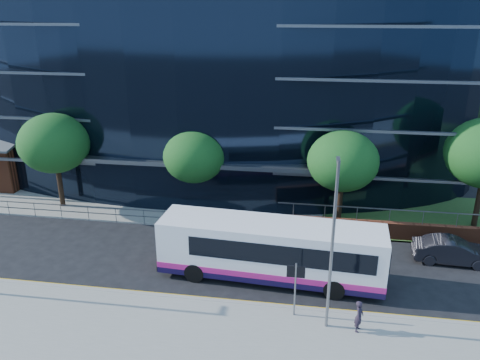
% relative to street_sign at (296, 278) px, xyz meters
% --- Properties ---
extents(ground, '(200.00, 200.00, 0.00)m').
position_rel_street_sign_xyz_m(ground, '(-4.50, 1.59, -2.15)').
color(ground, black).
rests_on(ground, ground).
extents(pavement_near, '(80.00, 8.00, 0.15)m').
position_rel_street_sign_xyz_m(pavement_near, '(-4.50, -3.41, -2.07)').
color(pavement_near, gray).
rests_on(pavement_near, ground).
extents(kerb, '(80.00, 0.25, 0.16)m').
position_rel_street_sign_xyz_m(kerb, '(-4.50, 0.59, -2.07)').
color(kerb, gray).
rests_on(kerb, ground).
extents(yellow_line_outer, '(80.00, 0.08, 0.01)m').
position_rel_street_sign_xyz_m(yellow_line_outer, '(-4.50, 0.79, -2.14)').
color(yellow_line_outer, gold).
rests_on(yellow_line_outer, ground).
extents(yellow_line_inner, '(80.00, 0.08, 0.01)m').
position_rel_street_sign_xyz_m(yellow_line_inner, '(-4.50, 0.94, -2.14)').
color(yellow_line_inner, gold).
rests_on(yellow_line_inner, ground).
extents(far_forecourt, '(50.00, 8.00, 0.10)m').
position_rel_street_sign_xyz_m(far_forecourt, '(-10.50, 12.59, -2.10)').
color(far_forecourt, gray).
rests_on(far_forecourt, ground).
extents(glass_office, '(44.00, 23.10, 16.00)m').
position_rel_street_sign_xyz_m(glass_office, '(-8.50, 22.44, 5.85)').
color(glass_office, black).
rests_on(glass_office, ground).
extents(guard_railings, '(24.00, 0.05, 1.10)m').
position_rel_street_sign_xyz_m(guard_railings, '(-12.50, 8.59, -1.33)').
color(guard_railings, slate).
rests_on(guard_railings, ground).
extents(street_sign, '(0.85, 0.09, 2.80)m').
position_rel_street_sign_xyz_m(street_sign, '(0.00, 0.00, 0.00)').
color(street_sign, slate).
rests_on(street_sign, pavement_near).
extents(tree_far_a, '(4.95, 4.95, 6.98)m').
position_rel_street_sign_xyz_m(tree_far_a, '(-17.50, 10.59, 2.71)').
color(tree_far_a, black).
rests_on(tree_far_a, ground).
extents(tree_far_b, '(4.29, 4.29, 6.05)m').
position_rel_street_sign_xyz_m(tree_far_b, '(-7.50, 11.09, 2.06)').
color(tree_far_b, black).
rests_on(tree_far_b, ground).
extents(tree_far_c, '(4.62, 4.62, 6.51)m').
position_rel_street_sign_xyz_m(tree_far_c, '(2.50, 10.59, 2.39)').
color(tree_far_c, black).
rests_on(tree_far_c, ground).
extents(tree_dist_e, '(4.62, 4.62, 6.51)m').
position_rel_street_sign_xyz_m(tree_dist_e, '(19.50, 41.59, 2.39)').
color(tree_dist_e, black).
rests_on(tree_dist_e, ground).
extents(streetlight_east, '(0.15, 0.77, 8.00)m').
position_rel_street_sign_xyz_m(streetlight_east, '(1.50, -0.59, 2.29)').
color(streetlight_east, slate).
rests_on(streetlight_east, pavement_near).
extents(city_bus, '(12.15, 3.52, 3.25)m').
position_rel_street_sign_xyz_m(city_bus, '(-1.35, 3.27, -0.43)').
color(city_bus, white).
rests_on(city_bus, ground).
extents(parked_car, '(4.51, 1.77, 1.46)m').
position_rel_street_sign_xyz_m(parked_car, '(8.80, 6.53, -1.42)').
color(parked_car, black).
rests_on(parked_car, ground).
extents(pedestrian, '(0.50, 0.63, 1.53)m').
position_rel_street_sign_xyz_m(pedestrian, '(2.91, -0.71, -1.23)').
color(pedestrian, '#251C2B').
rests_on(pedestrian, pavement_near).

